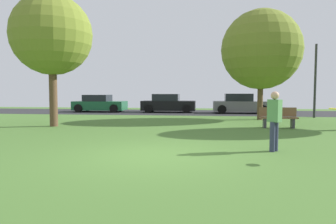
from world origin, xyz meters
TOP-DOWN VIEW (x-y plane):
  - ground_plane at (0.00, 0.00)m, footprint 44.00×44.00m
  - road_strip at (0.00, 16.00)m, footprint 44.00×6.40m
  - oak_tree_right at (-5.73, 5.81)m, footprint 3.66×3.66m
  - oak_tree_center at (4.35, 10.49)m, footprint 4.50×4.50m
  - person_catcher at (3.14, 0.95)m, footprint 0.38×0.38m
  - frisbee_disc at (4.26, -0.07)m, footprint 0.28×0.28m
  - parked_car_green at (-7.22, 15.89)m, footprint 4.07×2.06m
  - parked_car_black at (-1.70, 16.10)m, footprint 4.17×1.97m
  - parked_car_grey at (3.82, 15.78)m, footprint 4.16×1.93m
  - park_bench at (4.49, 6.55)m, footprint 1.60×0.45m
  - street_lamp_post at (7.89, 12.20)m, footprint 0.14×0.14m

SIDE VIEW (x-z plane):
  - ground_plane at x=0.00m, z-range 0.00..0.00m
  - road_strip at x=0.00m, z-range 0.00..0.01m
  - park_bench at x=4.49m, z-range 0.01..0.91m
  - parked_car_green at x=-7.22m, z-range -0.05..1.31m
  - parked_car_black at x=-1.70m, z-range -0.06..1.37m
  - parked_car_grey at x=3.82m, z-range -0.07..1.39m
  - person_catcher at x=3.14m, z-range 0.08..1.69m
  - frisbee_disc at x=4.26m, z-range 1.20..1.23m
  - street_lamp_post at x=7.89m, z-range 0.00..4.50m
  - oak_tree_center at x=4.35m, z-range 0.86..7.10m
  - oak_tree_right at x=-5.73m, z-range 1.16..7.20m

